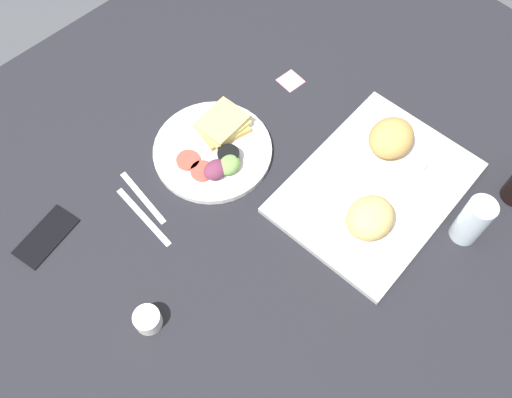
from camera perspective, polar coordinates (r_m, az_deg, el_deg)
The scene contains 11 objects.
ground_plane at distance 126.57cm, azimuth -0.30°, elevation 0.23°, with size 190.00×150.00×3.00cm, color black.
serving_tray at distance 128.18cm, azimuth 12.49°, elevation 1.19°, with size 45.00×33.00×1.60cm, color #B2B2AD.
bread_plate_near at distance 130.75cm, azimuth 13.93°, elevation 5.94°, with size 20.61×20.61×9.12cm.
bread_plate_far at distance 119.07cm, azimuth 11.73°, elevation -2.33°, with size 21.27×21.27×8.99cm.
plate_with_salad at distance 130.19cm, azimuth -4.29°, elevation 5.39°, with size 28.60×28.60×5.40cm.
drinking_glass at distance 123.62cm, azimuth 21.93°, elevation -2.14°, with size 6.10×6.10×13.19cm, color silver.
espresso_cup at distance 113.95cm, azimuth -11.37°, elevation -12.38°, with size 5.60×5.60×4.00cm, color silver.
fork at distance 127.23cm, azimuth -11.87°, elevation 0.17°, with size 17.00×1.40×0.50cm, color #B7B7BC.
knife at distance 124.86cm, azimuth -11.81°, elevation -1.83°, with size 19.00×1.40×0.50cm, color #B7B7BC.
cell_phone at distance 128.72cm, azimuth -21.32°, elevation -3.69°, with size 14.40×7.20×0.80cm, color black.
sticky_note at distance 144.94cm, azimuth 3.68°, elevation 12.36°, with size 5.60×5.60×0.12cm, color pink.
Camera 1 is at (41.78, 43.89, 109.62)cm, focal length 37.87 mm.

